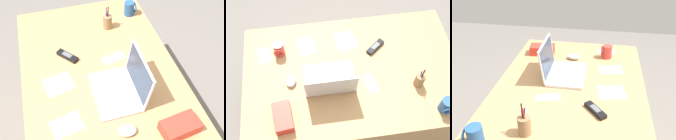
# 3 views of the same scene
# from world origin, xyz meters

# --- Properties ---
(ground_plane) EXTENTS (6.00, 6.00, 0.00)m
(ground_plane) POSITION_xyz_m (0.00, 0.00, 0.00)
(ground_plane) COLOR slate
(desk) EXTENTS (1.49, 0.95, 0.70)m
(desk) POSITION_xyz_m (0.00, 0.00, 0.35)
(desk) COLOR tan
(desk) RESTS_ON ground
(laptop) EXTENTS (0.34, 0.28, 0.24)m
(laptop) POSITION_xyz_m (0.17, 0.08, 0.75)
(laptop) COLOR silver
(laptop) RESTS_ON desk
(computer_mouse) EXTENTS (0.08, 0.10, 0.04)m
(computer_mouse) POSITION_xyz_m (0.42, 0.03, 0.72)
(computer_mouse) COLOR silver
(computer_mouse) RESTS_ON desk
(coffee_mug_white) EXTENTS (0.07, 0.09, 0.10)m
(coffee_mug_white) POSITION_xyz_m (0.49, -0.22, 0.75)
(coffee_mug_white) COLOR #C63833
(coffee_mug_white) RESTS_ON desk
(coffee_mug_tall) EXTENTS (0.08, 0.09, 0.11)m
(coffee_mug_tall) POSITION_xyz_m (-0.52, 0.36, 0.76)
(coffee_mug_tall) COLOR #26518C
(coffee_mug_tall) RESTS_ON desk
(cordless_phone) EXTENTS (0.15, 0.13, 0.03)m
(cordless_phone) POSITION_xyz_m (-0.19, -0.17, 0.72)
(cordless_phone) COLOR black
(cordless_phone) RESTS_ON desk
(pen_holder) EXTENTS (0.06, 0.06, 0.18)m
(pen_holder) POSITION_xyz_m (-0.42, 0.16, 0.76)
(pen_holder) COLOR olive
(pen_holder) RESTS_ON desk
(snack_bag) EXTENTS (0.13, 0.20, 0.07)m
(snack_bag) POSITION_xyz_m (0.48, 0.29, 0.74)
(snack_bag) COLOR red
(snack_bag) RESTS_ON desk
(paper_note_near_laptop) EXTENTS (0.15, 0.18, 0.00)m
(paper_note_near_laptop) POSITION_xyz_m (0.29, -0.26, 0.70)
(paper_note_near_laptop) COLOR white
(paper_note_near_laptop) RESTS_ON desk
(paper_note_left) EXTENTS (0.18, 0.19, 0.00)m
(paper_note_left) POSITION_xyz_m (0.01, -0.26, 0.70)
(paper_note_left) COLOR white
(paper_note_left) RESTS_ON desk
(paper_note_right) EXTENTS (0.10, 0.16, 0.00)m
(paper_note_right) POSITION_xyz_m (-0.10, 0.11, 0.70)
(paper_note_right) COLOR white
(paper_note_right) RESTS_ON desk
(paper_note_front) EXTENTS (0.12, 0.15, 0.00)m
(paper_note_front) POSITION_xyz_m (0.60, -0.22, 0.70)
(paper_note_front) COLOR white
(paper_note_front) RESTS_ON desk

